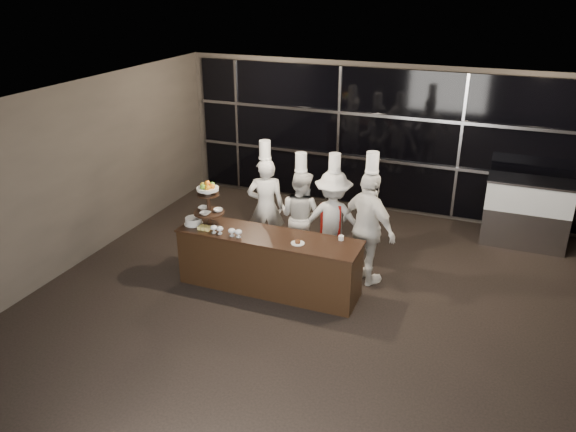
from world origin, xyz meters
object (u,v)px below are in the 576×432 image
at_px(layer_cake, 194,221).
at_px(chef_c, 333,219).
at_px(display_stand, 208,201).
at_px(chef_d, 368,228).
at_px(buffet_counter, 269,262).
at_px(display_case, 527,209).
at_px(chef_b, 301,215).
at_px(chef_a, 266,206).

bearing_deg(layer_cake, chef_c, 31.66).
height_order(layer_cake, chef_c, chef_c).
bearing_deg(display_stand, chef_d, 18.49).
distance_m(buffet_counter, chef_d, 1.63).
relative_size(layer_cake, display_case, 0.21).
distance_m(display_case, chef_b, 4.09).
bearing_deg(chef_b, buffet_counter, -95.40).
distance_m(display_stand, layer_cake, 0.45).
height_order(chef_b, chef_c, chef_c).
xyz_separation_m(display_stand, chef_c, (1.66, 1.14, -0.50)).
xyz_separation_m(buffet_counter, display_stand, (-1.00, -0.00, 0.87)).
relative_size(display_case, chef_c, 0.74).
bearing_deg(layer_cake, display_stand, 10.85).
height_order(buffet_counter, chef_b, chef_b).
xyz_separation_m(chef_c, chef_d, (0.68, -0.35, 0.10)).
distance_m(display_case, chef_a, 4.66).
bearing_deg(display_case, chef_a, -154.13).
bearing_deg(chef_a, layer_cake, -122.04).
bearing_deg(chef_b, chef_d, -14.80).
relative_size(layer_cake, chef_b, 0.16).
bearing_deg(display_stand, layer_cake, -169.15).
xyz_separation_m(chef_b, chef_c, (0.56, 0.02, 0.02)).
relative_size(display_stand, chef_a, 0.36).
height_order(chef_a, chef_d, chef_d).
relative_size(buffet_counter, chef_a, 1.39).
bearing_deg(layer_cake, chef_d, 17.76).
xyz_separation_m(buffet_counter, chef_a, (-0.53, 1.11, 0.43)).
xyz_separation_m(chef_a, chef_d, (1.88, -0.33, 0.04)).
xyz_separation_m(layer_cake, chef_b, (1.37, 1.16, -0.15)).
bearing_deg(chef_a, chef_b, -0.23).
distance_m(layer_cake, chef_b, 1.80).
bearing_deg(chef_d, chef_b, 165.20).
height_order(buffet_counter, chef_c, chef_c).
bearing_deg(display_stand, chef_b, 45.17).
relative_size(chef_a, chef_b, 1.07).
bearing_deg(chef_a, buffet_counter, -64.50).
distance_m(display_stand, display_case, 5.65).
distance_m(layer_cake, display_case, 5.87).
xyz_separation_m(layer_cake, chef_c, (1.92, 1.19, -0.14)).
distance_m(display_case, chef_d, 3.31).
relative_size(buffet_counter, chef_d, 1.32).
height_order(buffet_counter, display_case, display_case).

